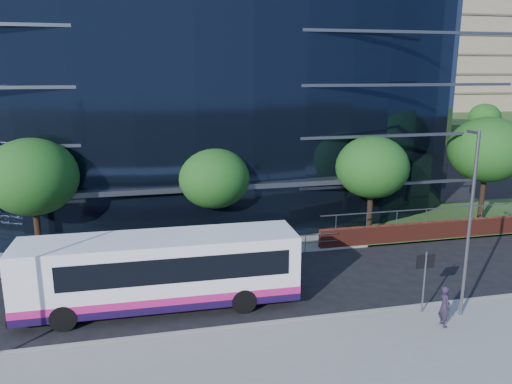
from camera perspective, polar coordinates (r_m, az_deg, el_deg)
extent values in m
plane|color=black|center=(23.22, 6.44, -13.16)|extent=(200.00, 200.00, 0.00)
cube|color=gray|center=(19.18, 11.67, -19.38)|extent=(80.00, 8.00, 0.15)
cube|color=gray|center=(22.35, 7.32, -14.09)|extent=(80.00, 0.25, 0.16)
cube|color=gold|center=(22.55, 7.13, -14.03)|extent=(80.00, 0.08, 0.01)
cube|color=gold|center=(22.67, 7.00, -13.86)|extent=(80.00, 0.08, 0.01)
cube|color=gray|center=(32.23, -10.37, -5.39)|extent=(50.00, 8.00, 0.10)
cube|color=black|center=(43.67, -9.03, 10.27)|extent=(38.00, 16.00, 16.00)
cube|color=#595E66|center=(29.93, -6.70, 0.53)|extent=(22.00, 1.20, 0.30)
cube|color=slate|center=(28.12, -14.14, -6.29)|extent=(24.00, 0.05, 0.05)
cube|color=slate|center=(28.28, -14.09, -7.15)|extent=(24.00, 0.05, 0.05)
cylinder|color=slate|center=(28.29, -14.08, -7.24)|extent=(0.04, 0.04, 1.10)
cube|color=#2D511E|center=(85.43, 14.47, 7.54)|extent=(60.00, 42.00, 4.00)
cube|color=#9B8A67|center=(87.04, 14.46, 17.55)|extent=(50.00, 12.00, 26.00)
cylinder|color=slate|center=(23.10, 18.65, -9.75)|extent=(0.08, 0.08, 2.80)
cube|color=black|center=(22.76, 18.81, -7.53)|extent=(0.85, 0.06, 0.60)
cylinder|color=black|center=(30.40, -23.63, -4.35)|extent=(0.36, 0.36, 3.30)
ellipsoid|color=#144814|center=(29.63, -24.22, 1.61)|extent=(4.95, 4.95, 4.21)
cylinder|color=black|center=(30.64, -4.72, -3.51)|extent=(0.36, 0.36, 2.86)
ellipsoid|color=#144814|center=(29.93, -4.83, 1.61)|extent=(4.29, 4.29, 3.65)
cylinder|color=black|center=(33.01, 12.86, -2.35)|extent=(0.36, 0.36, 3.08)
ellipsoid|color=#144814|center=(32.33, 13.14, 2.79)|extent=(4.62, 4.62, 3.93)
cylinder|color=black|center=(38.45, 24.41, -0.65)|extent=(0.36, 0.36, 3.52)
ellipsoid|color=#144814|center=(37.82, 24.92, 4.41)|extent=(5.28, 5.28, 4.49)
cylinder|color=black|center=(67.71, 14.58, 5.65)|extent=(0.36, 0.36, 3.08)
ellipsoid|color=#144814|center=(67.38, 14.73, 8.19)|extent=(4.62, 4.62, 3.93)
cylinder|color=black|center=(77.97, 24.44, 5.79)|extent=(0.36, 0.36, 2.86)
ellipsoid|color=#144814|center=(77.70, 24.65, 7.83)|extent=(4.29, 4.29, 3.65)
cylinder|color=slate|center=(22.58, 23.20, -3.66)|extent=(0.14, 0.14, 8.00)
cube|color=slate|center=(22.10, 23.61, 6.31)|extent=(0.15, 0.70, 0.12)
cube|color=white|center=(22.90, -10.92, -8.61)|extent=(12.28, 2.97, 2.95)
cube|color=#1C0D38|center=(23.42, -10.77, -11.57)|extent=(12.31, 3.02, 0.33)
cube|color=#C71D72|center=(23.28, -10.81, -10.83)|extent=(12.31, 3.02, 0.33)
cube|color=black|center=(22.76, -9.27, -7.54)|extent=(9.84, 2.98, 1.11)
cube|color=black|center=(23.62, -26.19, -8.75)|extent=(0.12, 2.39, 1.73)
cube|color=black|center=(23.28, -26.48, -6.41)|extent=(0.14, 2.28, 0.45)
cube|color=yellow|center=(23.54, -26.41, -6.19)|extent=(0.06, 1.22, 0.24)
cube|color=black|center=(24.20, -25.81, -12.06)|extent=(0.14, 2.67, 0.27)
cylinder|color=black|center=(22.60, -21.16, -13.27)|extent=(1.12, 0.35, 1.11)
cylinder|color=black|center=(22.58, -1.40, -12.31)|extent=(1.12, 0.35, 1.11)
imported|color=#262030|center=(22.43, 20.75, -12.10)|extent=(0.48, 0.68, 1.77)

